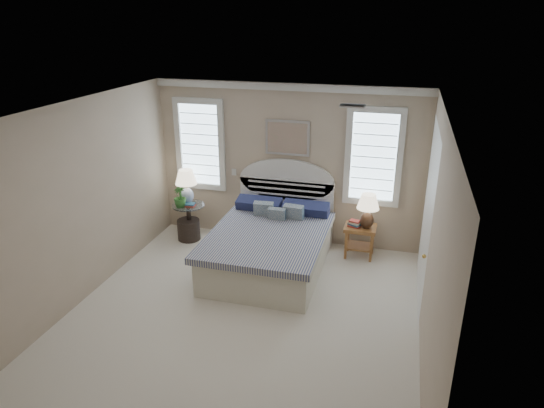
{
  "coord_description": "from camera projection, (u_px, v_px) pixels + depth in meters",
  "views": [
    {
      "loc": [
        1.82,
        -5.06,
        3.7
      ],
      "look_at": [
        0.14,
        1.0,
        1.23
      ],
      "focal_mm": 32.0,
      "sensor_mm": 36.0,
      "label": 1
    }
  ],
  "objects": [
    {
      "name": "floor",
      "position": [
        241.0,
        317.0,
        6.34
      ],
      "size": [
        4.5,
        5.0,
        0.01
      ],
      "primitive_type": "cube",
      "color": "beige",
      "rests_on": "ground"
    },
    {
      "name": "floor_pot",
      "position": [
        189.0,
        230.0,
        8.49
      ],
      "size": [
        0.49,
        0.49,
        0.36
      ],
      "primitive_type": "cylinder",
      "rotation": [
        0.0,
        0.0,
        0.28
      ],
      "color": "black",
      "rests_on": "floor"
    },
    {
      "name": "wall_right",
      "position": [
        433.0,
        245.0,
        5.29
      ],
      "size": [
        0.02,
        5.0,
        2.7
      ],
      "primitive_type": "cube",
      "color": "tan",
      "rests_on": "floor"
    },
    {
      "name": "wall_back",
      "position": [
        288.0,
        165.0,
        8.09
      ],
      "size": [
        4.5,
        0.02,
        2.7
      ],
      "primitive_type": "cube",
      "color": "tan",
      "rests_on": "floor"
    },
    {
      "name": "wall_left",
      "position": [
        78.0,
        205.0,
        6.41
      ],
      "size": [
        0.02,
        5.0,
        2.7
      ],
      "primitive_type": "cube",
      "color": "tan",
      "rests_on": "floor"
    },
    {
      "name": "window_right",
      "position": [
        374.0,
        157.0,
        7.64
      ],
      "size": [
        0.9,
        0.06,
        1.6
      ],
      "primitive_type": "cube",
      "color": "#C9EAFF",
      "rests_on": "wall_back"
    },
    {
      "name": "hvac_vent",
      "position": [
        353.0,
        106.0,
        5.78
      ],
      "size": [
        0.3,
        0.2,
        0.02
      ],
      "primitive_type": "cube",
      "color": "#B2B2B2",
      "rests_on": "ceiling"
    },
    {
      "name": "books_left",
      "position": [
        189.0,
        205.0,
        8.3
      ],
      "size": [
        0.2,
        0.15,
        0.05
      ],
      "rotation": [
        0.0,
        0.0,
        0.05
      ],
      "color": "#A03228",
      "rests_on": "side_table_left"
    },
    {
      "name": "side_table_left",
      "position": [
        189.0,
        218.0,
        8.45
      ],
      "size": [
        0.56,
        0.56,
        0.63
      ],
      "color": "black",
      "rests_on": "floor"
    },
    {
      "name": "potted_plant",
      "position": [
        180.0,
        196.0,
        8.2
      ],
      "size": [
        0.28,
        0.28,
        0.38
      ],
      "primitive_type": "imported",
      "rotation": [
        0.0,
        0.0,
        -0.37
      ],
      "color": "#407E32",
      "rests_on": "side_table_left"
    },
    {
      "name": "painting",
      "position": [
        287.0,
        138.0,
        7.88
      ],
      "size": [
        0.74,
        0.04,
        0.58
      ],
      "primitive_type": "cube",
      "color": "silver",
      "rests_on": "wall_back"
    },
    {
      "name": "window_left",
      "position": [
        200.0,
        144.0,
        8.37
      ],
      "size": [
        0.9,
        0.06,
        1.6
      ],
      "primitive_type": "cube",
      "color": "#C9EAFF",
      "rests_on": "wall_back"
    },
    {
      "name": "books_right",
      "position": [
        355.0,
        224.0,
        7.73
      ],
      "size": [
        0.24,
        0.21,
        0.11
      ],
      "rotation": [
        0.0,
        0.0,
        -0.41
      ],
      "color": "#A03228",
      "rests_on": "nightstand_right"
    },
    {
      "name": "crown_molding",
      "position": [
        288.0,
        87.0,
        7.58
      ],
      "size": [
        4.5,
        0.08,
        0.12
      ],
      "primitive_type": "cube",
      "color": "silver",
      "rests_on": "wall_back"
    },
    {
      "name": "ceiling",
      "position": [
        235.0,
        111.0,
        5.35
      ],
      "size": [
        4.5,
        5.0,
        0.01
      ],
      "primitive_type": "cube",
      "color": "silver",
      "rests_on": "wall_back"
    },
    {
      "name": "closet_door",
      "position": [
        427.0,
        216.0,
        6.43
      ],
      "size": [
        0.02,
        1.8,
        2.4
      ],
      "primitive_type": "cube",
      "color": "silver",
      "rests_on": "floor"
    },
    {
      "name": "switch_plate",
      "position": [
        234.0,
        172.0,
        8.39
      ],
      "size": [
        0.08,
        0.01,
        0.12
      ],
      "primitive_type": "cube",
      "color": "silver",
      "rests_on": "wall_back"
    },
    {
      "name": "lamp_left",
      "position": [
        186.0,
        183.0,
        8.31
      ],
      "size": [
        0.43,
        0.43,
        0.61
      ],
      "rotation": [
        0.0,
        0.0,
        0.15
      ],
      "color": "white",
      "rests_on": "side_table_left"
    },
    {
      "name": "lamp_right",
      "position": [
        368.0,
        207.0,
        7.58
      ],
      "size": [
        0.45,
        0.45,
        0.57
      ],
      "rotation": [
        0.0,
        0.0,
        -0.33
      ],
      "color": "black",
      "rests_on": "nightstand_right"
    },
    {
      "name": "nightstand_right",
      "position": [
        360.0,
        235.0,
        7.81
      ],
      "size": [
        0.5,
        0.4,
        0.53
      ],
      "color": "#945B30",
      "rests_on": "floor"
    },
    {
      "name": "bed",
      "position": [
        271.0,
        243.0,
        7.51
      ],
      "size": [
        1.72,
        2.28,
        1.47
      ],
      "color": "silver",
      "rests_on": "floor"
    }
  ]
}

